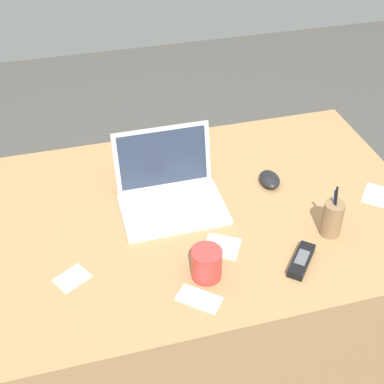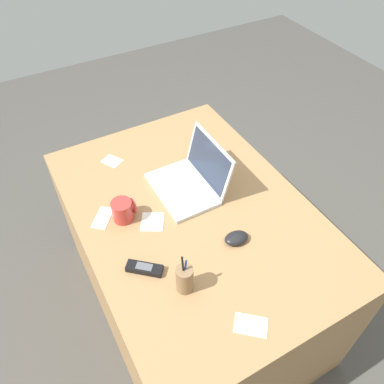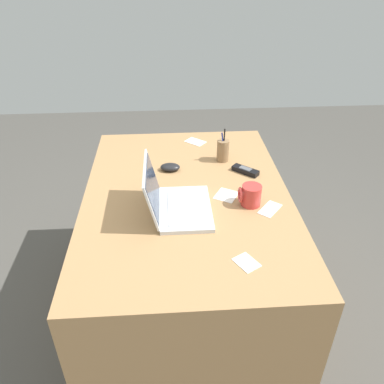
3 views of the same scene
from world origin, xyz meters
The scene contains 11 objects.
ground_plane centered at (0.00, 0.00, 0.00)m, with size 6.00×6.00×0.00m, color #4C4944.
desk centered at (0.00, 0.00, 0.38)m, with size 1.34×0.93×0.76m, color #A87C4F.
laptop centered at (-0.13, 0.06, 0.80)m, with size 0.33×0.27×0.22m.
computer_mouse centered at (0.22, 0.07, 0.77)m, with size 0.07×0.10×0.04m, color black.
coffee_mug_white centered at (-0.10, -0.27, 0.80)m, with size 0.09×0.10×0.09m.
cordless_phone centered at (0.17, -0.30, 0.77)m, with size 0.12×0.13×0.03m.
pen_holder centered at (0.31, -0.20, 0.81)m, with size 0.06×0.06×0.18m.
paper_note_near_laptop centered at (0.54, -0.08, 0.76)m, with size 0.07×0.11×0.00m, color white.
paper_note_left centered at (-0.14, -0.35, 0.76)m, with size 0.12×0.06×0.00m, color white.
paper_note_right centered at (-0.03, -0.18, 0.76)m, with size 0.10×0.09×0.00m, color white.
paper_note_front centered at (-0.46, -0.19, 0.76)m, with size 0.09×0.07×0.00m, color white.
Camera 3 is at (-1.48, 0.08, 1.73)m, focal length 36.50 mm.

